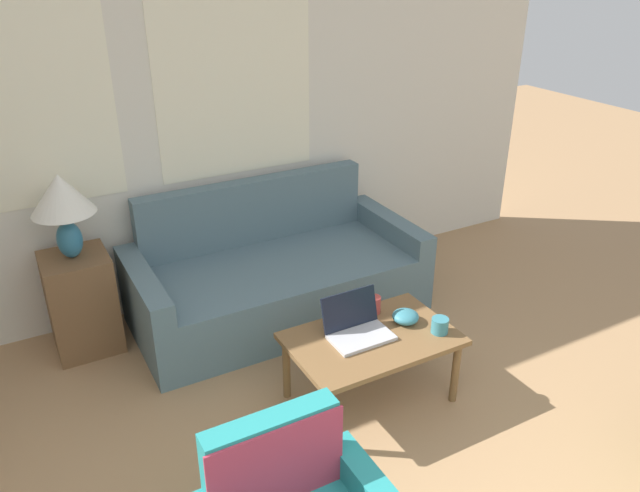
{
  "coord_description": "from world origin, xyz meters",
  "views": [
    {
      "loc": [
        -0.93,
        -0.35,
        2.35
      ],
      "look_at": [
        0.65,
        2.54,
        0.75
      ],
      "focal_mm": 35.0,
      "sensor_mm": 36.0,
      "label": 1
    }
  ],
  "objects_px": {
    "coffee_table": "(372,344)",
    "snack_bowl": "(405,317)",
    "table_lamp": "(62,200)",
    "laptop": "(357,327)",
    "cup_navy": "(374,305)",
    "couch": "(274,277)",
    "cup_yellow": "(440,325)"
  },
  "relations": [
    {
      "from": "laptop",
      "to": "snack_bowl",
      "type": "height_order",
      "value": "laptop"
    },
    {
      "from": "laptop",
      "to": "cup_navy",
      "type": "height_order",
      "value": "laptop"
    },
    {
      "from": "cup_yellow",
      "to": "coffee_table",
      "type": "bearing_deg",
      "value": 157.99
    },
    {
      "from": "coffee_table",
      "to": "cup_yellow",
      "type": "height_order",
      "value": "cup_yellow"
    },
    {
      "from": "cup_yellow",
      "to": "snack_bowl",
      "type": "height_order",
      "value": "cup_yellow"
    },
    {
      "from": "cup_yellow",
      "to": "snack_bowl",
      "type": "xyz_separation_m",
      "value": [
        -0.1,
        0.17,
        -0.01
      ]
    },
    {
      "from": "laptop",
      "to": "snack_bowl",
      "type": "relative_size",
      "value": 2.22
    },
    {
      "from": "coffee_table",
      "to": "snack_bowl",
      "type": "relative_size",
      "value": 6.03
    },
    {
      "from": "table_lamp",
      "to": "cup_navy",
      "type": "bearing_deg",
      "value": -37.19
    },
    {
      "from": "table_lamp",
      "to": "laptop",
      "type": "distance_m",
      "value": 1.85
    },
    {
      "from": "table_lamp",
      "to": "coffee_table",
      "type": "relative_size",
      "value": 0.58
    },
    {
      "from": "couch",
      "to": "laptop",
      "type": "relative_size",
      "value": 5.83
    },
    {
      "from": "coffee_table",
      "to": "cup_navy",
      "type": "distance_m",
      "value": 0.27
    },
    {
      "from": "laptop",
      "to": "cup_navy",
      "type": "xyz_separation_m",
      "value": [
        0.21,
        0.15,
        -0.0
      ]
    },
    {
      "from": "table_lamp",
      "to": "snack_bowl",
      "type": "distance_m",
      "value": 2.09
    },
    {
      "from": "laptop",
      "to": "cup_yellow",
      "type": "bearing_deg",
      "value": -25.64
    },
    {
      "from": "laptop",
      "to": "coffee_table",
      "type": "bearing_deg",
      "value": -41.99
    },
    {
      "from": "snack_bowl",
      "to": "laptop",
      "type": "bearing_deg",
      "value": 175.69
    },
    {
      "from": "couch",
      "to": "table_lamp",
      "type": "xyz_separation_m",
      "value": [
        -1.25,
        0.17,
        0.76
      ]
    },
    {
      "from": "coffee_table",
      "to": "couch",
      "type": "bearing_deg",
      "value": 93.03
    },
    {
      "from": "coffee_table",
      "to": "laptop",
      "type": "relative_size",
      "value": 2.71
    },
    {
      "from": "coffee_table",
      "to": "cup_yellow",
      "type": "relative_size",
      "value": 9.68
    },
    {
      "from": "laptop",
      "to": "cup_navy",
      "type": "bearing_deg",
      "value": 36.13
    },
    {
      "from": "table_lamp",
      "to": "laptop",
      "type": "relative_size",
      "value": 1.57
    },
    {
      "from": "coffee_table",
      "to": "cup_yellow",
      "type": "bearing_deg",
      "value": -22.01
    },
    {
      "from": "cup_navy",
      "to": "snack_bowl",
      "type": "distance_m",
      "value": 0.2
    },
    {
      "from": "couch",
      "to": "cup_navy",
      "type": "bearing_deg",
      "value": -77.55
    },
    {
      "from": "couch",
      "to": "coffee_table",
      "type": "height_order",
      "value": "couch"
    },
    {
      "from": "laptop",
      "to": "cup_navy",
      "type": "relative_size",
      "value": 3.32
    },
    {
      "from": "cup_yellow",
      "to": "laptop",
      "type": "bearing_deg",
      "value": 154.36
    },
    {
      "from": "table_lamp",
      "to": "cup_yellow",
      "type": "height_order",
      "value": "table_lamp"
    },
    {
      "from": "cup_yellow",
      "to": "couch",
      "type": "bearing_deg",
      "value": 107.71
    }
  ]
}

